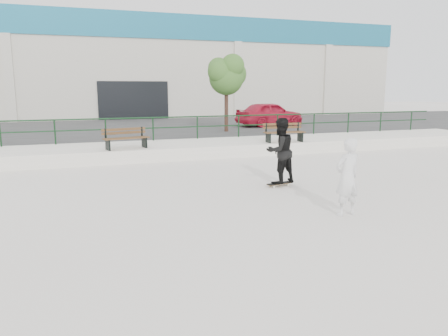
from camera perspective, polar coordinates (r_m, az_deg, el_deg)
name	(u,v)px	position (r m, az deg, el deg)	size (l,w,h in m)	color
ground	(290,219)	(9.65, 8.58, -6.56)	(120.00, 120.00, 0.00)	beige
ledge	(183,149)	(18.35, -5.37, 2.48)	(30.00, 3.00, 0.50)	silver
parking_strip	(148,130)	(26.62, -9.84, 4.89)	(60.00, 14.00, 0.50)	#333333
railing	(175,123)	(19.49, -6.36, 5.88)	(28.00, 0.06, 1.03)	#123319
commercial_building	(120,66)	(40.40, -13.46, 12.80)	(44.20, 16.33, 8.00)	beige
bench_left	(126,138)	(16.97, -12.71, 3.79)	(1.78, 0.84, 0.79)	#4C301A
bench_right	(284,133)	(18.75, 7.83, 4.61)	(1.79, 0.62, 0.81)	#4C301A
tree	(227,74)	(22.96, 0.37, 12.20)	(2.23, 1.98, 3.96)	#492E24
red_car	(270,114)	(26.48, 5.98, 7.06)	(1.69, 4.20, 1.43)	red
skateboard	(279,184)	(12.68, 7.23, -2.04)	(0.80, 0.36, 0.09)	black
standing_skater	(280,151)	(12.50, 7.33, 2.23)	(0.91, 0.71, 1.87)	black
seated_skater	(347,177)	(9.95, 15.79, -1.17)	(0.63, 0.42, 1.74)	white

